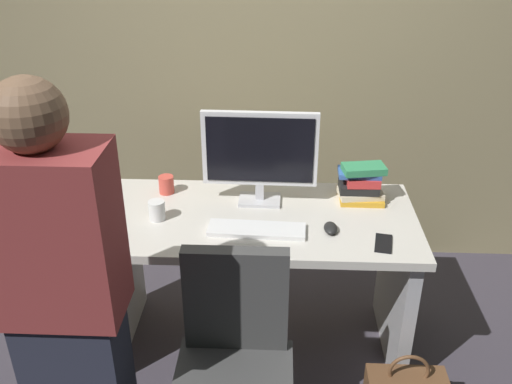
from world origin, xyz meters
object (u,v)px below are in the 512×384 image
(cup_near_keyboard, at_px, (157,210))
(book_stack, at_px, (361,184))
(keyboard, at_px, (257,230))
(cup_by_monitor, at_px, (166,185))
(desk, at_px, (256,258))
(cell_phone, at_px, (383,243))
(office_chair, at_px, (234,383))
(monitor, at_px, (260,153))
(mouse, at_px, (331,228))
(person_at_desk, at_px, (67,312))

(cup_near_keyboard, height_order, book_stack, book_stack)
(keyboard, xyz_separation_m, cup_by_monitor, (-0.46, 0.35, 0.03))
(cup_near_keyboard, xyz_separation_m, cup_by_monitor, (-0.01, 0.26, -0.00))
(desk, bearing_deg, book_stack, 19.56)
(cup_near_keyboard, distance_m, cell_phone, 1.02)
(desk, xyz_separation_m, office_chair, (-0.05, -0.70, -0.10))
(keyboard, distance_m, cup_near_keyboard, 0.47)
(monitor, xyz_separation_m, cup_by_monitor, (-0.47, 0.07, -0.21))
(mouse, distance_m, cell_phone, 0.24)
(mouse, bearing_deg, book_stack, 61.47)
(monitor, bearing_deg, cup_near_keyboard, -157.59)
(desk, distance_m, cup_by_monitor, 0.58)
(mouse, height_order, book_stack, book_stack)
(desk, relative_size, cup_by_monitor, 16.69)
(person_at_desk, relative_size, book_stack, 7.30)
(cup_near_keyboard, distance_m, book_stack, 0.97)
(book_stack, bearing_deg, cup_by_monitor, 177.77)
(person_at_desk, xyz_separation_m, cup_by_monitor, (0.14, 1.03, -0.04))
(office_chair, xyz_separation_m, cup_by_monitor, (-0.41, 0.92, 0.37))
(person_at_desk, height_order, cell_phone, person_at_desk)
(cup_near_keyboard, relative_size, cell_phone, 0.64)
(desk, relative_size, person_at_desk, 0.91)
(keyboard, bearing_deg, desk, 95.36)
(cup_near_keyboard, height_order, cup_by_monitor, cup_near_keyboard)
(office_chair, bearing_deg, cell_phone, 38.83)
(mouse, height_order, cell_phone, mouse)
(keyboard, bearing_deg, cup_by_monitor, 145.48)
(desk, bearing_deg, mouse, -20.37)
(desk, height_order, cup_by_monitor, cup_by_monitor)
(cup_near_keyboard, bearing_deg, monitor, 22.41)
(desk, xyz_separation_m, keyboard, (0.01, -0.14, 0.24))
(cell_phone, bearing_deg, person_at_desk, -141.67)
(monitor, xyz_separation_m, cup_near_keyboard, (-0.46, -0.19, -0.21))
(mouse, xyz_separation_m, cup_by_monitor, (-0.79, 0.34, 0.03))
(office_chair, bearing_deg, cup_near_keyboard, 121.47)
(mouse, bearing_deg, keyboard, -177.10)
(person_at_desk, bearing_deg, cup_near_keyboard, 79.40)
(cell_phone, bearing_deg, cup_near_keyboard, -178.70)
(office_chair, xyz_separation_m, cell_phone, (0.60, 0.48, 0.33))
(keyboard, height_order, book_stack, book_stack)
(person_at_desk, xyz_separation_m, cell_phone, (1.14, 0.60, -0.08))
(cup_by_monitor, distance_m, book_stack, 0.95)
(office_chair, distance_m, mouse, 0.78)
(cup_near_keyboard, xyz_separation_m, book_stack, (0.95, 0.23, 0.04))
(office_chair, distance_m, monitor, 1.03)
(mouse, relative_size, cup_by_monitor, 1.12)
(cup_by_monitor, bearing_deg, office_chair, -66.11)
(desk, relative_size, keyboard, 3.45)
(person_at_desk, bearing_deg, monitor, 57.68)
(cup_by_monitor, bearing_deg, desk, -24.93)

